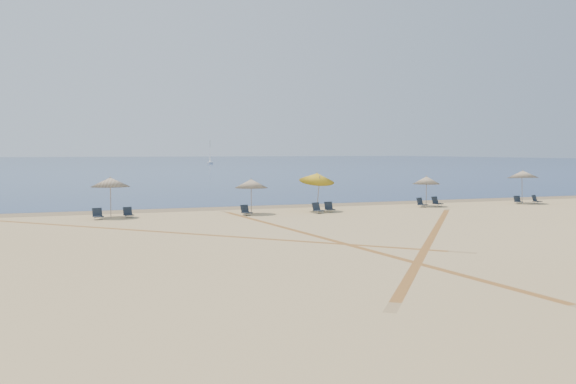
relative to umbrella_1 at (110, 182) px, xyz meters
name	(u,v)px	position (x,y,z in m)	size (l,w,h in m)	color
ground	(483,263)	(11.18, -20.34, -2.12)	(160.00, 160.00, 0.00)	tan
ocean	(97,162)	(11.18, 204.66, -2.11)	(500.00, 500.00, 0.00)	#0C2151
wet_sand	(269,207)	(11.18, 3.66, -2.12)	(500.00, 500.00, 0.00)	olive
umbrella_1	(110,182)	(0.00, 0.00, 0.00)	(2.32, 2.32, 2.46)	gray
umbrella_2	(251,184)	(8.51, -0.86, -0.20)	(2.11, 2.11, 2.27)	gray
umbrella_3	(317,177)	(13.08, -0.68, 0.13)	(2.33, 2.40, 2.78)	gray
umbrella_4	(426,180)	(21.93, 0.04, -0.24)	(1.98, 1.98, 2.22)	gray
umbrella_5	(523,174)	(30.26, -0.24, 0.08)	(2.33, 2.36, 2.55)	gray
chair_2	(98,214)	(-0.80, -0.83, -1.83)	(0.63, 0.72, 0.67)	black
chair_3	(128,213)	(0.97, -0.37, -1.84)	(0.60, 0.68, 0.63)	black
chair_4	(246,211)	(7.93, -1.62, -1.83)	(0.72, 0.77, 0.65)	black
chair_5	(317,209)	(12.60, -1.92, -1.82)	(0.74, 0.80, 0.69)	black
chair_6	(329,208)	(13.67, -1.38, -1.83)	(0.56, 0.65, 0.66)	black
chair_7	(421,203)	(21.23, -0.43, -1.83)	(0.74, 0.80, 0.67)	black
chair_8	(436,202)	(22.69, -0.14, -1.82)	(0.75, 0.81, 0.69)	black
chair_9	(518,200)	(29.60, -0.54, -1.86)	(0.61, 0.68, 0.60)	black
chair_10	(536,200)	(31.06, -0.82, -1.84)	(0.72, 0.77, 0.64)	black
sailboat_0	(210,157)	(42.27, 154.35, 0.11)	(1.86, 5.07, 7.37)	white
tire_tracks	(307,236)	(8.00, -11.51, -2.12)	(51.45, 45.83, 0.00)	tan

